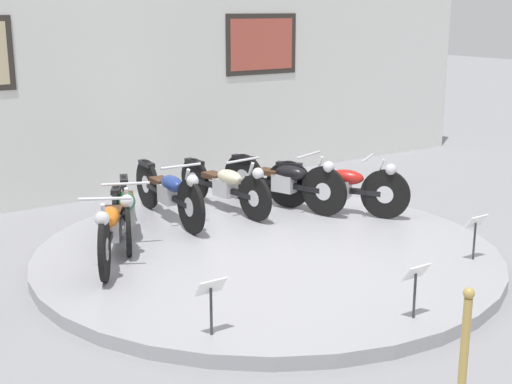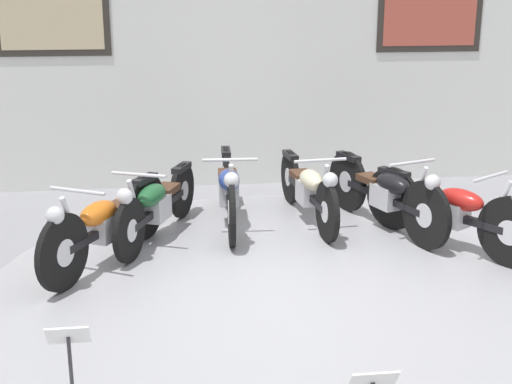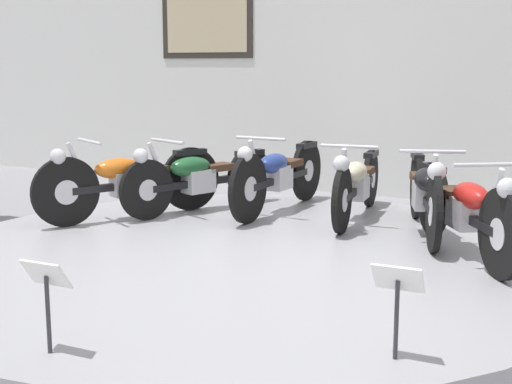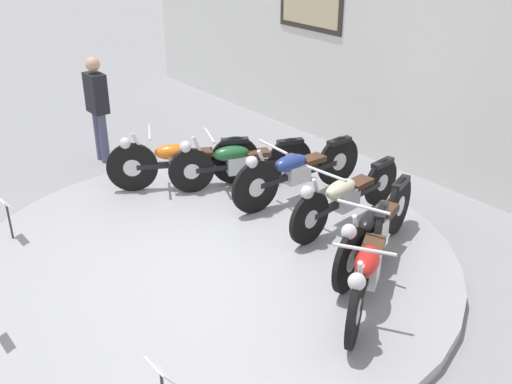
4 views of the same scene
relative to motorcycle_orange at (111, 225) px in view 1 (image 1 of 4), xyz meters
The scene contains 13 objects.
ground_plane 1.83m from the motorcycle_orange, 21.91° to the right, with size 60.00×60.00×0.00m, color gray.
display_platform 1.81m from the motorcycle_orange, 21.91° to the right, with size 5.31×5.31×0.13m, color #99999E.
back_wall 3.79m from the motorcycle_orange, 62.17° to the left, with size 14.00×0.22×4.05m.
motorcycle_orange is the anchor object (origin of this frame).
motorcycle_green 0.75m from the motorcycle_orange, 53.49° to the left, with size 0.81×1.83×0.78m.
motorcycle_blue 1.53m from the motorcycle_orange, 38.51° to the left, with size 0.54×2.03×0.81m.
motorcycle_cream 2.26m from the motorcycle_orange, 24.88° to the left, with size 0.54×1.95×0.78m.
motorcycle_black 2.86m from the motorcycle_orange, 12.26° to the left, with size 0.76×1.93×0.81m.
motorcycle_red 3.25m from the motorcycle_orange, ahead, with size 1.12×1.72×0.80m.
info_placard_front_left 2.24m from the motorcycle_orange, 91.21° to the right, with size 0.26×0.11×0.51m.
info_placard_front_centre 3.37m from the motorcycle_orange, 61.21° to the right, with size 0.26×0.11×0.51m.
info_placard_front_right 3.98m from the motorcycle_orange, 34.17° to the right, with size 0.26×0.11×0.51m.
stanchion_post_left_of_entry 4.26m from the motorcycle_orange, 79.01° to the right, with size 0.28×0.28×1.02m.
Camera 1 is at (-4.46, -6.40, 2.83)m, focal length 50.00 mm.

